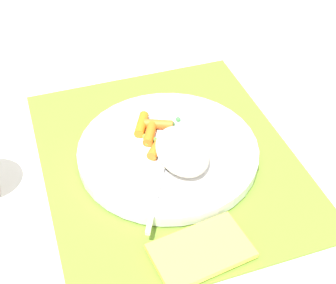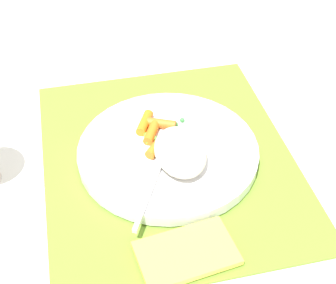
% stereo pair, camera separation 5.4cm
% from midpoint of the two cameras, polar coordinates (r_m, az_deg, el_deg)
% --- Properties ---
extents(ground_plane, '(2.40, 2.40, 0.00)m').
position_cam_midpoint_polar(ground_plane, '(0.73, -2.12, -2.02)').
color(ground_plane, white).
extents(placemat, '(0.43, 0.36, 0.01)m').
position_cam_midpoint_polar(placemat, '(0.73, -2.12, -1.85)').
color(placemat, olive).
rests_on(placemat, ground_plane).
extents(plate, '(0.26, 0.26, 0.02)m').
position_cam_midpoint_polar(plate, '(0.72, -2.15, -1.18)').
color(plate, white).
rests_on(plate, placemat).
extents(rice_mound, '(0.10, 0.07, 0.03)m').
position_cam_midpoint_polar(rice_mound, '(0.68, -0.63, -1.09)').
color(rice_mound, beige).
rests_on(rice_mound, plate).
extents(carrot_portion, '(0.10, 0.07, 0.01)m').
position_cam_midpoint_polar(carrot_portion, '(0.73, -3.91, 1.06)').
color(carrot_portion, orange).
rests_on(carrot_portion, plate).
extents(pea_scatter, '(0.06, 0.07, 0.01)m').
position_cam_midpoint_polar(pea_scatter, '(0.73, -2.30, 1.08)').
color(pea_scatter, '#548F43').
rests_on(pea_scatter, plate).
extents(fork, '(0.18, 0.10, 0.01)m').
position_cam_midpoint_polar(fork, '(0.68, -2.79, -2.75)').
color(fork, silver).
rests_on(fork, plate).
extents(napkin, '(0.09, 0.13, 0.01)m').
position_cam_midpoint_polar(napkin, '(0.61, 1.25, -12.54)').
color(napkin, '#EAE54C').
rests_on(napkin, placemat).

